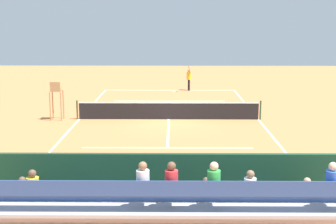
# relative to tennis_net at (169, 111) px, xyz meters

# --- Properties ---
(ground_plane) EXTENTS (60.00, 60.00, 0.00)m
(ground_plane) POSITION_rel_tennis_net_xyz_m (0.00, 0.00, -0.50)
(ground_plane) COLOR #D17542
(court_line_markings) EXTENTS (10.10, 22.20, 0.01)m
(court_line_markings) POSITION_rel_tennis_net_xyz_m (0.00, -0.04, -0.50)
(court_line_markings) COLOR white
(court_line_markings) RESTS_ON ground
(tennis_net) EXTENTS (10.30, 0.10, 1.07)m
(tennis_net) POSITION_rel_tennis_net_xyz_m (0.00, 0.00, 0.00)
(tennis_net) COLOR black
(tennis_net) RESTS_ON ground
(backdrop_wall) EXTENTS (18.00, 0.16, 2.00)m
(backdrop_wall) POSITION_rel_tennis_net_xyz_m (0.00, 14.00, 0.50)
(backdrop_wall) COLOR #194228
(backdrop_wall) RESTS_ON ground
(bleacher_stand) EXTENTS (9.06, 2.40, 2.48)m
(bleacher_stand) POSITION_rel_tennis_net_xyz_m (-0.08, 15.38, 0.47)
(bleacher_stand) COLOR #B2B2B7
(bleacher_stand) RESTS_ON ground
(umpire_chair) EXTENTS (0.67, 0.67, 2.14)m
(umpire_chair) POSITION_rel_tennis_net_xyz_m (6.20, 0.17, 0.81)
(umpire_chair) COLOR #A88456
(umpire_chair) RESTS_ON ground
(courtside_bench) EXTENTS (1.80, 0.40, 0.93)m
(courtside_bench) POSITION_rel_tennis_net_xyz_m (-2.92, 13.27, 0.06)
(courtside_bench) COLOR #9E754C
(courtside_bench) RESTS_ON ground
(equipment_bag) EXTENTS (0.90, 0.36, 0.36)m
(equipment_bag) POSITION_rel_tennis_net_xyz_m (-1.09, 13.40, -0.32)
(equipment_bag) COLOR black
(equipment_bag) RESTS_ON ground
(tennis_player) EXTENTS (0.41, 0.55, 1.93)m
(tennis_player) POSITION_rel_tennis_net_xyz_m (-1.47, -10.90, 0.51)
(tennis_player) COLOR black
(tennis_player) RESTS_ON ground
(tennis_racket) EXTENTS (0.53, 0.50, 0.03)m
(tennis_racket) POSITION_rel_tennis_net_xyz_m (-0.33, -10.19, -0.49)
(tennis_racket) COLOR black
(tennis_racket) RESTS_ON ground
(tennis_ball_near) EXTENTS (0.07, 0.07, 0.07)m
(tennis_ball_near) POSITION_rel_tennis_net_xyz_m (-1.00, -9.46, -0.47)
(tennis_ball_near) COLOR #CCDB33
(tennis_ball_near) RESTS_ON ground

